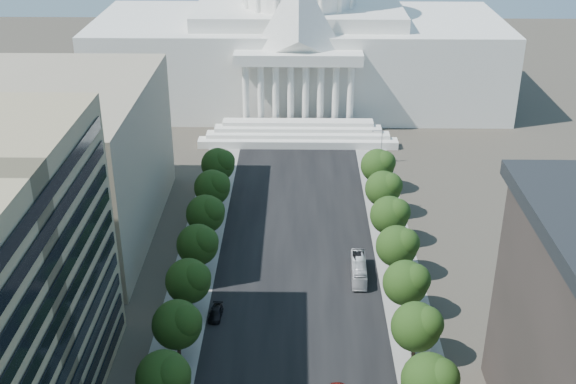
{
  "coord_description": "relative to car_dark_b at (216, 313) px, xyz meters",
  "views": [
    {
      "loc": [
        0.13,
        -28.82,
        71.66
      ],
      "look_at": [
        -1.62,
        84.98,
        16.4
      ],
      "focal_mm": 45.0,
      "sensor_mm": 36.0,
      "label": 1
    }
  ],
  "objects": [
    {
      "name": "tree_l_g",
      "position": [
        -4.16,
        13.24,
        5.73
      ],
      "size": [
        7.79,
        7.6,
        9.97
      ],
      "color": "#33261C",
      "rests_on": "ground"
    },
    {
      "name": "tree_r_g",
      "position": [
        31.84,
        13.24,
        5.73
      ],
      "size": [
        7.79,
        7.6,
        9.97
      ],
      "color": "#33261C",
      "rests_on": "ground"
    },
    {
      "name": "tree_l_h",
      "position": [
        -4.16,
        25.24,
        5.73
      ],
      "size": [
        7.79,
        7.6,
        9.97
      ],
      "color": "#33261C",
      "rests_on": "ground"
    },
    {
      "name": "tree_l_e",
      "position": [
        -4.16,
        -10.76,
        5.73
      ],
      "size": [
        7.79,
        7.6,
        9.97
      ],
      "color": "#33261C",
      "rests_on": "ground"
    },
    {
      "name": "capitol",
      "position": [
        13.5,
        114.33,
        19.29
      ],
      "size": [
        120.0,
        56.0,
        73.0
      ],
      "color": "white",
      "rests_on": "ground"
    },
    {
      "name": "office_block_left_far",
      "position": [
        -34.5,
        29.43,
        14.28
      ],
      "size": [
        38.0,
        52.0,
        30.0
      ],
      "primitive_type": "cube",
      "color": "gray",
      "rests_on": "ground"
    },
    {
      "name": "road_asphalt",
      "position": [
        13.5,
        19.43,
        -0.72
      ],
      "size": [
        30.0,
        260.0,
        0.01
      ],
      "primitive_type": "cube",
      "color": "black",
      "rests_on": "ground"
    },
    {
      "name": "tree_l_d",
      "position": [
        -4.16,
        -22.76,
        5.73
      ],
      "size": [
        7.79,
        7.6,
        9.97
      ],
      "color": "#33261C",
      "rests_on": "ground"
    },
    {
      "name": "city_bus",
      "position": [
        24.83,
        12.91,
        0.81
      ],
      "size": [
        2.95,
        11.11,
        3.07
      ],
      "primitive_type": "imported",
      "rotation": [
        0.0,
        0.0,
        -0.03
      ],
      "color": "silver",
      "rests_on": "ground"
    },
    {
      "name": "tree_r_d",
      "position": [
        31.84,
        -22.76,
        5.73
      ],
      "size": [
        7.79,
        7.6,
        9.97
      ],
      "color": "#33261C",
      "rests_on": "ground"
    },
    {
      "name": "tree_l_j",
      "position": [
        -4.16,
        49.24,
        5.73
      ],
      "size": [
        7.79,
        7.6,
        9.97
      ],
      "color": "#33261C",
      "rests_on": "ground"
    },
    {
      "name": "tree_l_i",
      "position": [
        -4.16,
        37.24,
        5.73
      ],
      "size": [
        7.79,
        7.6,
        9.97
      ],
      "color": "#33261C",
      "rests_on": "ground"
    },
    {
      "name": "tree_r_h",
      "position": [
        31.84,
        25.24,
        5.73
      ],
      "size": [
        7.79,
        7.6,
        9.97
      ],
      "color": "#33261C",
      "rests_on": "ground"
    },
    {
      "name": "streetlight_c",
      "position": [
        33.4,
        -10.57,
        5.1
      ],
      "size": [
        2.61,
        0.44,
        9.0
      ],
      "color": "gray",
      "rests_on": "ground"
    },
    {
      "name": "tree_r_i",
      "position": [
        31.84,
        37.24,
        5.73
      ],
      "size": [
        7.79,
        7.6,
        9.97
      ],
      "color": "#33261C",
      "rests_on": "ground"
    },
    {
      "name": "tree_l_f",
      "position": [
        -4.16,
        1.24,
        5.73
      ],
      "size": [
        7.79,
        7.6,
        9.97
      ],
      "color": "#33261C",
      "rests_on": "ground"
    },
    {
      "name": "streetlight_f",
      "position": [
        33.4,
        64.43,
        5.1
      ],
      "size": [
        2.61,
        0.44,
        9.0
      ],
      "color": "gray",
      "rests_on": "ground"
    },
    {
      "name": "car_dark_b",
      "position": [
        0.0,
        0.0,
        0.0
      ],
      "size": [
        2.32,
        5.1,
        1.45
      ],
      "primitive_type": "imported",
      "rotation": [
        0.0,
        0.0,
        -0.06
      ],
      "color": "black",
      "rests_on": "ground"
    },
    {
      "name": "sidewalk_right",
      "position": [
        32.5,
        19.43,
        -0.72
      ],
      "size": [
        8.0,
        260.0,
        0.02
      ],
      "primitive_type": "cube",
      "color": "gray",
      "rests_on": "ground"
    },
    {
      "name": "tree_r_f",
      "position": [
        31.84,
        1.24,
        5.73
      ],
      "size": [
        7.79,
        7.6,
        9.97
      ],
      "color": "#33261C",
      "rests_on": "ground"
    },
    {
      "name": "tree_r_j",
      "position": [
        31.84,
        49.24,
        5.73
      ],
      "size": [
        7.79,
        7.6,
        9.97
      ],
      "color": "#33261C",
      "rests_on": "ground"
    },
    {
      "name": "streetlight_d",
      "position": [
        33.4,
        14.43,
        5.1
      ],
      "size": [
        2.61,
        0.44,
        9.0
      ],
      "color": "gray",
      "rests_on": "ground"
    },
    {
      "name": "sidewalk_left",
      "position": [
        -5.5,
        19.43,
        -0.72
      ],
      "size": [
        8.0,
        260.0,
        0.02
      ],
      "primitive_type": "cube",
      "color": "gray",
      "rests_on": "ground"
    },
    {
      "name": "streetlight_e",
      "position": [
        33.4,
        39.43,
        5.1
      ],
      "size": [
        2.61,
        0.44,
        9.0
      ],
      "color": "gray",
      "rests_on": "ground"
    },
    {
      "name": "tree_r_e",
      "position": [
        31.84,
        -10.76,
        5.73
      ],
      "size": [
        7.79,
        7.6,
        9.97
      ],
      "color": "#33261C",
      "rests_on": "ground"
    }
  ]
}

